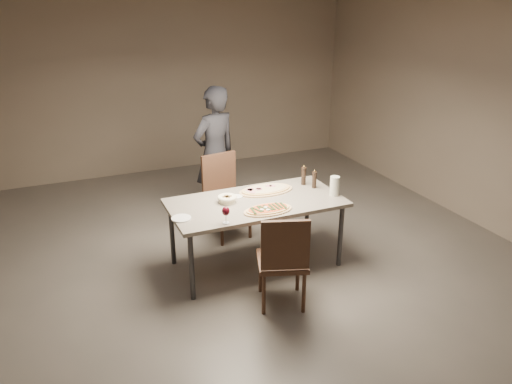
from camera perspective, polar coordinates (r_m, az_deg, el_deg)
name	(u,v)px	position (r m, az deg, el deg)	size (l,w,h in m)	color
room	(256,141)	(4.96, 0.00, 5.91)	(7.00, 7.00, 7.00)	#5B544E
dining_table	(256,206)	(5.20, 0.00, -1.61)	(1.80, 0.90, 0.75)	gray
zucchini_pizza	(268,209)	(4.93, 1.37, -2.01)	(0.51, 0.28, 0.05)	tan
ham_pizza	(266,190)	(5.42, 1.12, 0.26)	(0.61, 0.34, 0.04)	tan
bread_basket	(227,199)	(5.13, -3.32, -0.75)	(0.20, 0.20, 0.07)	beige
oil_dish	(237,197)	(5.27, -2.17, -0.53)	(0.12, 0.12, 0.01)	white
pepper_mill_left	(314,180)	(5.52, 6.68, 1.42)	(0.05, 0.05, 0.21)	black
pepper_mill_right	(304,176)	(5.60, 5.47, 1.88)	(0.06, 0.06, 0.23)	black
carafe	(335,186)	(5.35, 8.97, 0.69)	(0.10, 0.10, 0.21)	silver
wine_glass	(226,212)	(4.65, -3.47, -2.26)	(0.08, 0.08, 0.17)	silver
side_plate	(181,218)	(4.82, -8.54, -2.99)	(0.19, 0.19, 0.01)	white
chair_near	(283,257)	(4.56, 3.14, -7.44)	(0.57, 0.57, 0.95)	#3E271A
chair_far	(224,191)	(5.98, -3.69, 0.15)	(0.53, 0.53, 0.99)	#3E271A
diner	(215,154)	(6.33, -4.71, 4.34)	(0.63, 0.41, 1.72)	black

